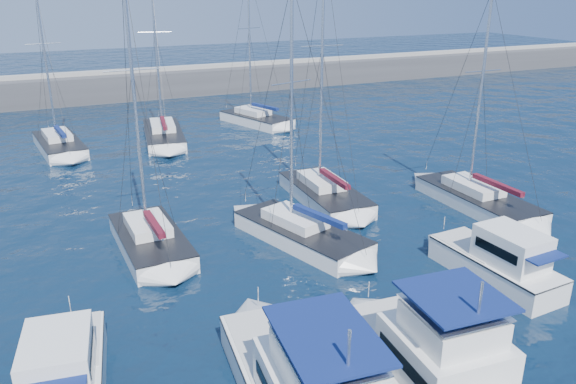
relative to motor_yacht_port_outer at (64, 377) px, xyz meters
name	(u,v)px	position (x,y,z in m)	size (l,w,h in m)	color
ground	(350,300)	(11.89, 1.59, -0.94)	(220.00, 220.00, 0.00)	black
breakwater	(135,88)	(11.89, 53.59, 0.11)	(160.00, 6.00, 4.45)	#424244
motor_yacht_port_outer	(64,377)	(0.00, 0.00, 0.00)	(3.36, 6.52, 3.20)	white
motor_yacht_stbd_inner	(432,366)	(11.31, -4.77, 0.19)	(4.29, 7.93, 4.69)	white
motor_yacht_stbd_outer	(500,263)	(19.05, 0.15, 0.00)	(2.78, 6.56, 3.20)	white
sailboat_mid_b	(151,240)	(4.91, 10.28, -0.41)	(3.30, 7.34, 14.83)	white
sailboat_mid_c	(301,233)	(12.49, 7.86, -0.43)	(5.25, 8.65, 13.60)	white
sailboat_mid_d	(324,193)	(16.52, 12.75, -0.41)	(3.46, 8.07, 15.51)	white
sailboat_mid_e	(477,199)	(24.74, 7.86, -0.44)	(3.15, 8.63, 13.28)	white
sailboat_back_a	(59,145)	(1.77, 32.20, -0.43)	(3.99, 8.57, 13.82)	white
sailboat_back_b	(164,135)	(10.45, 31.87, -0.43)	(4.54, 9.88, 14.85)	white
sailboat_back_c	(256,119)	(20.21, 34.19, -0.42)	(5.55, 8.57, 14.69)	white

